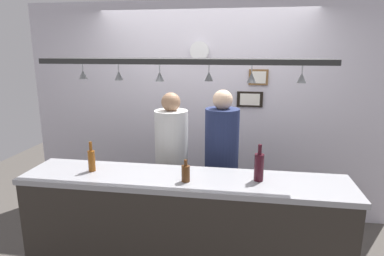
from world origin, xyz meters
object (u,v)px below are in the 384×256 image
(wall_clock, at_px, (199,51))
(bottle_beer_brown_stubby, at_px, (186,173))
(picture_frame_lower_pair, at_px, (250,99))
(person_right_navy_shirt, at_px, (222,155))
(bottle_wine_dark_red, at_px, (259,166))
(person_left_white_patterned_shirt, at_px, (172,155))
(picture_frame_upper_small, at_px, (258,77))
(bottle_beer_amber_tall, at_px, (92,160))

(wall_clock, bearing_deg, bottle_beer_brown_stubby, -86.14)
(picture_frame_lower_pair, bearing_deg, person_right_navy_shirt, -110.78)
(wall_clock, bearing_deg, bottle_wine_dark_red, -63.94)
(person_left_white_patterned_shirt, xyz_separation_m, person_right_navy_shirt, (0.52, -0.00, 0.02))
(bottle_beer_brown_stubby, bearing_deg, picture_frame_upper_small, 68.46)
(bottle_beer_amber_tall, bearing_deg, person_left_white_patterned_shirt, 50.69)
(bottle_beer_amber_tall, height_order, wall_clock, wall_clock)
(person_left_white_patterned_shirt, relative_size, wall_clock, 7.42)
(picture_frame_lower_pair, xyz_separation_m, picture_frame_upper_small, (0.09, 0.00, 0.26))
(bottle_wine_dark_red, bearing_deg, picture_frame_lower_pair, 92.95)
(person_right_navy_shirt, xyz_separation_m, bottle_wine_dark_red, (0.34, -0.66, 0.14))
(bottle_wine_dark_red, xyz_separation_m, picture_frame_upper_small, (0.02, 1.38, 0.59))
(picture_frame_upper_small, bearing_deg, bottle_beer_amber_tall, -135.78)
(bottle_wine_dark_red, bearing_deg, bottle_beer_amber_tall, -179.64)
(person_right_navy_shirt, bearing_deg, bottle_wine_dark_red, -62.75)
(person_left_white_patterned_shirt, bearing_deg, wall_clock, 75.18)
(person_left_white_patterned_shirt, height_order, bottle_beer_brown_stubby, person_left_white_patterned_shirt)
(bottle_beer_brown_stubby, relative_size, picture_frame_lower_pair, 0.60)
(person_right_navy_shirt, distance_m, wall_clock, 1.29)
(person_right_navy_shirt, relative_size, bottle_wine_dark_red, 5.57)
(wall_clock, bearing_deg, picture_frame_upper_small, 0.52)
(person_left_white_patterned_shirt, bearing_deg, person_right_navy_shirt, -0.00)
(person_left_white_patterned_shirt, relative_size, picture_frame_upper_small, 7.42)
(bottle_beer_brown_stubby, bearing_deg, person_right_navy_shirt, 73.52)
(bottle_beer_amber_tall, xyz_separation_m, wall_clock, (0.74, 1.38, 0.90))
(person_right_navy_shirt, xyz_separation_m, bottle_beer_brown_stubby, (-0.23, -0.77, 0.09))
(bottle_beer_brown_stubby, bearing_deg, picture_frame_lower_pair, 71.43)
(person_left_white_patterned_shirt, bearing_deg, bottle_wine_dark_red, -37.74)
(picture_frame_lower_pair, xyz_separation_m, wall_clock, (-0.60, -0.01, 0.55))
(bottle_beer_amber_tall, bearing_deg, person_right_navy_shirt, 32.24)
(bottle_wine_dark_red, bearing_deg, wall_clock, 116.06)
(bottle_beer_amber_tall, height_order, picture_frame_upper_small, picture_frame_upper_small)
(bottle_beer_brown_stubby, distance_m, picture_frame_lower_pair, 1.61)
(picture_frame_upper_small, height_order, wall_clock, wall_clock)
(person_left_white_patterned_shirt, bearing_deg, bottle_beer_brown_stubby, -69.64)
(person_right_navy_shirt, distance_m, bottle_wine_dark_red, 0.76)
(person_right_navy_shirt, height_order, bottle_wine_dark_red, person_right_navy_shirt)
(person_left_white_patterned_shirt, distance_m, picture_frame_upper_small, 1.36)
(bottle_beer_brown_stubby, bearing_deg, bottle_beer_amber_tall, 173.14)
(bottle_wine_dark_red, distance_m, bottle_beer_brown_stubby, 0.58)
(person_right_navy_shirt, height_order, bottle_beer_amber_tall, person_right_navy_shirt)
(person_left_white_patterned_shirt, height_order, picture_frame_lower_pair, person_left_white_patterned_shirt)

